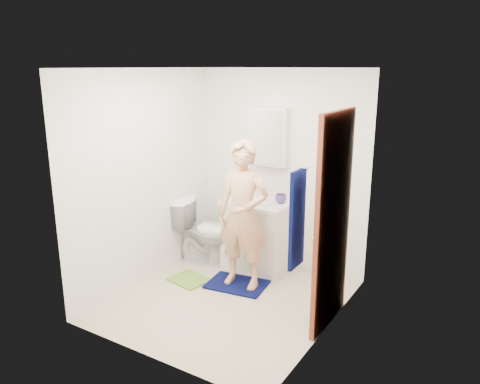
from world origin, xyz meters
The scene contains 22 objects.
floor centered at (0.00, 0.00, -0.01)m, with size 2.20×2.40×0.02m, color beige.
ceiling centered at (0.00, 0.00, 2.41)m, with size 2.20×2.40×0.02m, color white.
wall_back centered at (0.00, 1.21, 1.20)m, with size 2.20×0.02×2.40m, color white.
wall_front centered at (0.00, -1.21, 1.20)m, with size 2.20×0.02×2.40m, color white.
wall_left centered at (-1.11, 0.00, 1.20)m, with size 0.02×2.40×2.40m, color white.
wall_right centered at (1.11, 0.00, 1.20)m, with size 0.02×2.40×2.40m, color white.
vanity_cabinet centered at (-0.15, 0.91, 0.40)m, with size 0.75×0.55×0.80m, color white.
countertop centered at (-0.15, 0.91, 0.83)m, with size 0.79×0.59×0.05m, color white.
sink_basin centered at (-0.15, 0.91, 0.84)m, with size 0.40×0.40×0.03m, color white.
faucet centered at (-0.15, 1.09, 0.91)m, with size 0.03×0.03×0.12m, color silver.
medicine_cabinet centered at (-0.15, 1.14, 1.60)m, with size 0.50×0.12×0.70m, color white.
mirror_panel centered at (-0.15, 1.08, 1.60)m, with size 0.46×0.01×0.66m, color white.
door centered at (1.07, 0.15, 1.02)m, with size 0.05×0.80×2.05m, color brown.
door_knob centered at (1.03, -0.17, 0.95)m, with size 0.07×0.07×0.07m, color gold.
towel centered at (1.03, -0.57, 1.25)m, with size 0.03×0.24×0.80m, color #060C40.
towel_hook centered at (1.07, -0.57, 1.67)m, with size 0.02×0.02×0.06m, color silver.
toilet centered at (-0.77, 0.72, 0.41)m, with size 0.46×0.80×0.82m, color white.
bath_mat centered at (-0.10, 0.34, 0.01)m, with size 0.65×0.47×0.02m, color #060C40.
green_rug centered at (-0.64, 0.16, 0.01)m, with size 0.43×0.36×0.02m, color #72AA38.
soap_dispenser centered at (-0.40, 0.88, 0.95)m, with size 0.09×0.09×0.20m, color #C95E76.
toothbrush_cup centered at (0.11, 0.98, 0.90)m, with size 0.13×0.13×0.11m, color #513A80.
man centered at (-0.03, 0.36, 0.85)m, with size 0.60×0.39×1.65m, color #DFA57D.
Camera 1 is at (2.48, -3.79, 2.42)m, focal length 35.00 mm.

